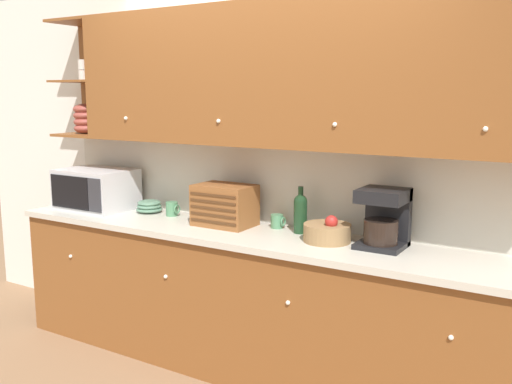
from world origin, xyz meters
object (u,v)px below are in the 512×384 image
(wine_glass, at_px, (201,199))
(coffee_maker, at_px, (384,218))
(bowl_stack_on_counter, at_px, (149,206))
(microwave, at_px, (96,189))
(mug_blue_second, at_px, (277,221))
(wine_bottle, at_px, (300,212))
(fruit_basket, at_px, (327,232))
(bread_box, at_px, (225,205))
(mug, at_px, (172,209))

(wine_glass, relative_size, coffee_maker, 0.56)
(bowl_stack_on_counter, bearing_deg, microwave, -166.97)
(mug_blue_second, height_order, coffee_maker, coffee_maker)
(wine_bottle, xyz_separation_m, fruit_basket, (0.23, -0.11, -0.08))
(bowl_stack_on_counter, bearing_deg, mug_blue_second, 3.12)
(bread_box, relative_size, coffee_maker, 1.14)
(mug, bearing_deg, wine_glass, 25.41)
(bowl_stack_on_counter, height_order, mug, mug)
(mug, bearing_deg, mug_blue_second, 4.25)
(fruit_basket, bearing_deg, wine_bottle, 155.27)
(microwave, distance_m, bread_box, 1.15)
(bread_box, relative_size, wine_bottle, 1.30)
(bowl_stack_on_counter, height_order, wine_glass, wine_glass)
(bowl_stack_on_counter, height_order, wine_bottle, wine_bottle)
(microwave, height_order, mug, microwave)
(wine_bottle, bearing_deg, wine_glass, 175.21)
(bread_box, bearing_deg, bowl_stack_on_counter, 175.53)
(mug, height_order, mug_blue_second, mug)
(mug_blue_second, bearing_deg, bread_box, -161.45)
(coffee_maker, bearing_deg, bowl_stack_on_counter, 179.13)
(mug, xyz_separation_m, wine_glass, (0.19, 0.09, 0.08))
(bread_box, bearing_deg, fruit_basket, -2.62)
(bowl_stack_on_counter, height_order, coffee_maker, coffee_maker)
(mug_blue_second, xyz_separation_m, coffee_maker, (0.74, -0.08, 0.12))
(wine_bottle, relative_size, coffee_maker, 0.88)
(wine_bottle, distance_m, coffee_maker, 0.55)
(mug_blue_second, bearing_deg, coffee_maker, -6.51)
(bowl_stack_on_counter, xyz_separation_m, wine_bottle, (1.24, 0.02, 0.09))
(mug, xyz_separation_m, coffee_maker, (1.57, -0.02, 0.12))
(microwave, bearing_deg, bowl_stack_on_counter, 13.03)
(wine_glass, distance_m, wine_bottle, 0.83)
(fruit_basket, relative_size, coffee_maker, 0.83)
(bowl_stack_on_counter, relative_size, mug, 1.92)
(wine_glass, distance_m, bread_box, 0.33)
(coffee_maker, bearing_deg, mug, 179.17)
(microwave, distance_m, coffee_maker, 2.23)
(mug, height_order, coffee_maker, coffee_maker)
(bread_box, height_order, fruit_basket, bread_box)
(mug, distance_m, wine_glass, 0.23)
(wine_glass, bearing_deg, fruit_basket, -9.48)
(wine_glass, bearing_deg, coffee_maker, -4.71)
(mug, xyz_separation_m, mug_blue_second, (0.83, 0.06, -0.01))
(bread_box, xyz_separation_m, coffee_maker, (1.08, 0.03, 0.03))
(wine_bottle, distance_m, fruit_basket, 0.27)
(microwave, bearing_deg, bread_box, 2.25)
(fruit_basket, height_order, coffee_maker, coffee_maker)
(bowl_stack_on_counter, distance_m, wine_glass, 0.43)
(coffee_maker, bearing_deg, mug_blue_second, 173.49)
(bread_box, distance_m, wine_bottle, 0.53)
(mug_blue_second, bearing_deg, wine_glass, 177.40)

